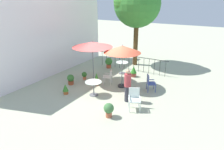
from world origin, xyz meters
TOP-DOWN VIEW (x-y plane):
  - ground_plane at (0.00, 0.00)m, footprint 60.00×60.00m
  - villa_facade at (0.00, 4.04)m, footprint 9.72×0.30m
  - terrace_railing at (3.03, -0.00)m, footprint 0.03×5.02m
  - shade_tree at (4.40, 0.36)m, footprint 3.30×3.14m
  - patio_umbrella_0 at (0.30, -0.72)m, footprint 1.96×1.96m
  - patio_umbrella_1 at (0.11, 1.05)m, footprint 2.25×2.25m
  - cafe_table_0 at (2.18, 0.25)m, footprint 0.78×0.78m
  - cafe_table_1 at (-1.34, 0.02)m, footprint 0.83×0.83m
  - patio_chair_0 at (-1.54, -2.30)m, footprint 0.68×0.68m
  - patio_chair_1 at (0.56, -2.24)m, footprint 0.62×0.60m
  - patio_chair_2 at (0.23, 0.08)m, footprint 0.56×0.56m
  - potted_plant_0 at (0.10, 1.72)m, footprint 0.31×0.31m
  - potted_plant_1 at (-0.87, 1.94)m, footprint 0.40×0.40m
  - potted_plant_2 at (2.03, -0.64)m, footprint 0.38×0.38m
  - potted_plant_3 at (2.70, 1.58)m, footprint 0.50×0.50m
  - potted_plant_4 at (-2.68, -1.68)m, footprint 0.42×0.42m
  - potted_plant_5 at (-0.20, 0.62)m, footprint 0.31×0.31m
  - potted_plant_6 at (-1.97, 1.33)m, footprint 0.31×0.31m
  - standing_person at (-1.06, -1.73)m, footprint 0.37×0.37m

SIDE VIEW (x-z plane):
  - ground_plane at x=0.00m, z-range 0.00..0.00m
  - potted_plant_0 at x=0.10m, z-range 0.03..0.51m
  - potted_plant_6 at x=-1.97m, z-range 0.02..0.57m
  - potted_plant_1 at x=-0.87m, z-range 0.02..0.61m
  - potted_plant_5 at x=-0.20m, z-range -0.01..0.71m
  - potted_plant_4 at x=-2.68m, z-range 0.05..0.66m
  - potted_plant_2 at x=2.03m, z-range 0.02..0.70m
  - potted_plant_3 at x=2.70m, z-range 0.04..0.76m
  - patio_chair_2 at x=0.23m, z-range 0.08..0.94m
  - patio_chair_1 at x=0.56m, z-range 0.06..0.96m
  - cafe_table_1 at x=-1.34m, z-range 0.15..0.88m
  - cafe_table_0 at x=2.18m, z-range 0.15..0.92m
  - patio_chair_0 at x=-1.54m, z-range 0.08..1.04m
  - terrace_railing at x=3.03m, z-range 0.17..1.19m
  - standing_person at x=-1.06m, z-range 0.02..1.62m
  - patio_umbrella_0 at x=0.30m, z-range 0.92..3.29m
  - patio_umbrella_1 at x=0.11m, z-range 0.98..3.40m
  - villa_facade at x=0.00m, z-range 0.00..4.90m
  - shade_tree at x=4.40m, z-range 1.34..7.15m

